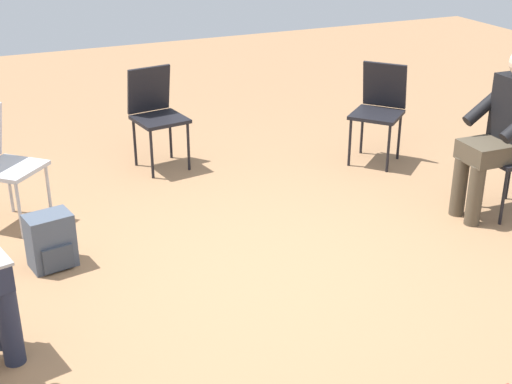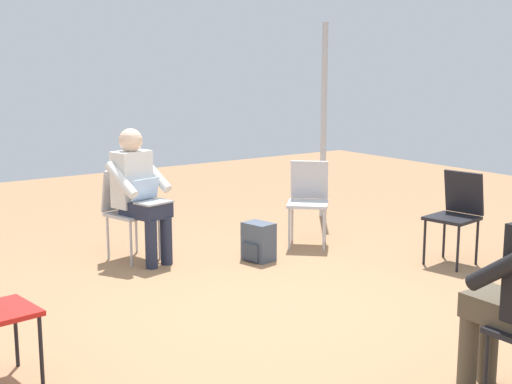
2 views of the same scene
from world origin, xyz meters
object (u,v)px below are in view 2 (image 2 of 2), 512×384
(chair_northeast, at_px, (308,197))
(backpack_near_laptop_user, at_px, (259,244))
(person_with_laptop, at_px, (139,188))
(chair_east, at_px, (456,211))
(chair_north, at_px, (128,207))

(chair_northeast, relative_size, backpack_near_laptop_user, 2.36)
(person_with_laptop, relative_size, backpack_near_laptop_user, 3.44)
(person_with_laptop, height_order, backpack_near_laptop_user, person_with_laptop)
(chair_northeast, distance_m, backpack_near_laptop_user, 0.85)
(chair_east, relative_size, person_with_laptop, 0.69)
(chair_east, height_order, chair_northeast, same)
(chair_east, bearing_deg, backpack_near_laptop_user, 42.49)
(chair_northeast, bearing_deg, backpack_near_laptop_user, 57.46)
(chair_northeast, bearing_deg, person_with_laptop, 29.00)
(chair_northeast, relative_size, person_with_laptop, 0.69)
(chair_east, relative_size, chair_north, 1.00)
(person_with_laptop, distance_m, backpack_near_laptop_user, 1.23)
(person_with_laptop, xyz_separation_m, backpack_near_laptop_user, (0.92, -0.62, -0.53))
(chair_northeast, height_order, backpack_near_laptop_user, chair_northeast)
(backpack_near_laptop_user, bearing_deg, chair_east, -38.39)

